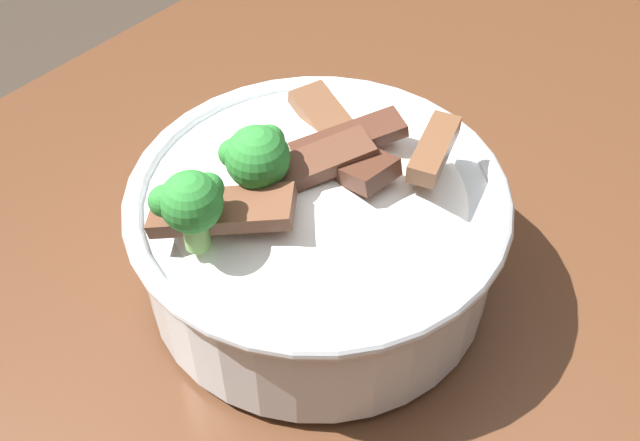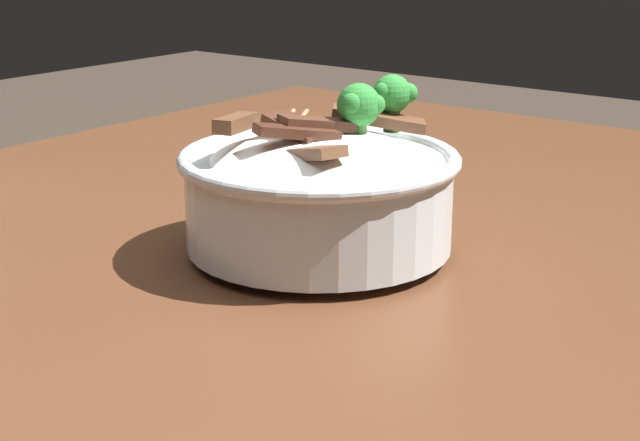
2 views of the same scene
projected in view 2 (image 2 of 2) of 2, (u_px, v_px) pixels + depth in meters
dining_table at (233, 360)px, 0.91m from camera, size 1.28×0.88×0.77m
rice_bowl at (320, 186)px, 0.79m from camera, size 0.23×0.23×0.14m
chopsticks_pair at (288, 127)px, 1.28m from camera, size 0.20×0.13×0.01m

